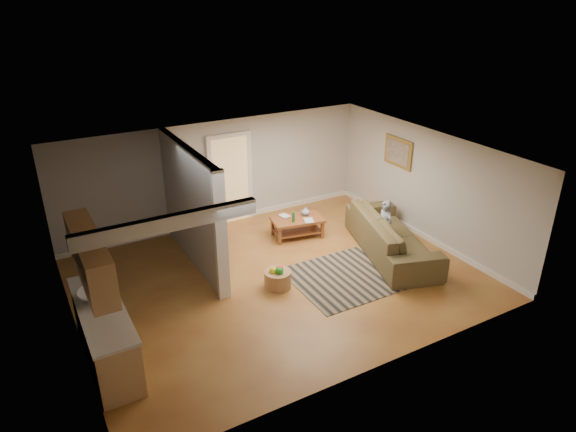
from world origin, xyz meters
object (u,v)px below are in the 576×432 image
object	(u,v)px
child	(382,251)
toy_basket	(278,278)
speaker_right	(194,229)
tv_console	(201,210)
toddler	(201,232)
sofa	(390,253)
coffee_table	(298,222)
speaker_left	(219,257)

from	to	relation	value
child	toy_basket	bearing A→B (deg)	-85.99
speaker_right	child	distance (m)	4.10
child	tv_console	bearing A→B (deg)	-124.63
toddler	child	bearing A→B (deg)	149.99
sofa	toy_basket	distance (m)	2.77
sofa	toy_basket	xyz separation A→B (m)	(-2.77, 0.00, 0.19)
coffee_table	tv_console	world-z (taller)	tv_console
coffee_table	toy_basket	distance (m)	2.22
coffee_table	child	size ratio (longest dim) A/B	1.07
sofa	child	size ratio (longest dim) A/B	2.49
toy_basket	child	bearing A→B (deg)	3.33
sofa	speaker_right	bearing A→B (deg)	75.93
speaker_right	sofa	bearing A→B (deg)	-38.75
tv_console	toy_basket	distance (m)	2.59
tv_console	toy_basket	bearing A→B (deg)	-63.62
coffee_table	toy_basket	size ratio (longest dim) A/B	2.45
child	speaker_left	bearing A→B (deg)	-100.35
speaker_right	child	bearing A→B (deg)	-37.53
coffee_table	speaker_left	size ratio (longest dim) A/B	1.35
toy_basket	child	size ratio (longest dim) A/B	0.44
speaker_left	speaker_right	bearing A→B (deg)	99.75
coffee_table	speaker_right	size ratio (longest dim) A/B	1.27
toy_basket	tv_console	bearing A→B (deg)	103.07
speaker_left	speaker_right	distance (m)	1.38
coffee_table	speaker_right	distance (m)	2.34
speaker_left	speaker_right	world-z (taller)	speaker_right
speaker_right	toy_basket	bearing A→B (deg)	-76.48
sofa	toddler	size ratio (longest dim) A/B	3.71
sofa	child	bearing A→B (deg)	47.62
tv_console	speaker_left	xyz separation A→B (m)	(-0.26, -1.62, -0.32)
sofa	tv_console	size ratio (longest dim) A/B	2.01
coffee_table	tv_console	size ratio (longest dim) A/B	0.87
sofa	toy_basket	world-z (taller)	toy_basket
child	toddler	bearing A→B (deg)	-131.44
child	toddler	size ratio (longest dim) A/B	1.49
toy_basket	sofa	bearing A→B (deg)	-0.06
sofa	speaker_left	bearing A→B (deg)	94.49
sofa	child	xyz separation A→B (m)	(-0.09, 0.16, 0.00)
speaker_right	coffee_table	bearing A→B (deg)	-20.32
toy_basket	toddler	distance (m)	3.00
sofa	toddler	distance (m)	4.37
sofa	speaker_left	distance (m)	3.73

